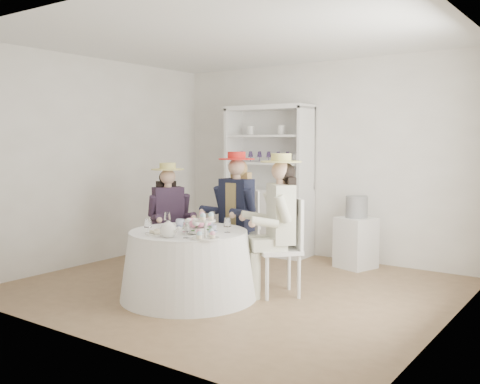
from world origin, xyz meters
The scene contains 23 objects.
ground centered at (0.00, 0.00, 0.00)m, with size 4.50×4.50×0.00m, color brown.
ceiling centered at (0.00, 0.00, 2.70)m, with size 4.50×4.50×0.00m, color white.
wall_back centered at (0.00, 2.00, 1.35)m, with size 4.50×4.50×0.00m, color silver.
wall_front centered at (0.00, -2.00, 1.35)m, with size 4.50×4.50×0.00m, color silver.
wall_left centered at (-2.25, 0.00, 1.35)m, with size 4.50×4.50×0.00m, color silver.
wall_right centered at (2.25, 0.00, 1.35)m, with size 4.50×4.50×0.00m, color silver.
tea_table centered at (-0.16, -0.59, 0.34)m, with size 1.41×1.41×0.70m.
hutch centered at (-0.67, 1.77, 0.75)m, with size 1.39×0.83×2.11m.
side_table centered at (0.73, 1.63, 0.32)m, with size 0.41×0.41×0.65m, color silver.
hatbox centered at (0.73, 1.63, 0.78)m, with size 0.27×0.27×0.27m, color black.
guest_left centered at (-0.92, -0.06, 0.77)m, with size 0.58×0.53×1.36m.
guest_mid centered at (-0.23, 0.34, 0.84)m, with size 0.54×0.56×1.49m.
guest_right centered at (0.56, 0.00, 0.84)m, with size 0.62×0.63×1.49m.
spare_chair centered at (-0.64, 0.89, 0.55)m, with size 0.45×0.45×1.02m.
teacup_a centered at (-0.39, -0.46, 0.73)m, with size 0.10×0.10×0.08m, color white.
teacup_b centered at (-0.08, -0.32, 0.73)m, with size 0.07×0.07×0.07m, color white.
teacup_c centered at (0.09, -0.50, 0.73)m, with size 0.08×0.08×0.06m, color white.
flower_bowl centered at (0.02, -0.70, 0.72)m, with size 0.23×0.23×0.06m, color white.
flower_arrangement centered at (0.04, -0.67, 0.79)m, with size 0.21×0.21×0.08m.
table_teapot centered at (-0.06, -1.00, 0.77)m, with size 0.23×0.16×0.17m.
sandwich_plate centered at (-0.26, -0.94, 0.71)m, with size 0.24×0.24×0.05m.
cupcake_stand centered at (0.28, -0.85, 0.78)m, with size 0.26×0.26×0.24m.
stemware_set centered at (-0.16, -0.59, 0.77)m, with size 0.87×0.84×0.15m.
Camera 1 is at (3.41, -4.70, 1.60)m, focal length 40.00 mm.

